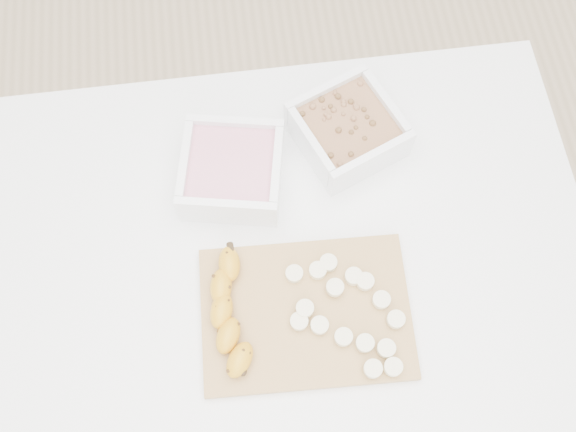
{
  "coord_description": "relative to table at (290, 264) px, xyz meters",
  "views": [
    {
      "loc": [
        -0.05,
        -0.34,
        1.75
      ],
      "look_at": [
        0.0,
        0.03,
        0.81
      ],
      "focal_mm": 40.0,
      "sensor_mm": 36.0,
      "label": 1
    }
  ],
  "objects": [
    {
      "name": "cutting_board",
      "position": [
        0.01,
        -0.12,
        0.1
      ],
      "size": [
        0.34,
        0.25,
        0.01
      ],
      "primitive_type": "cube",
      "rotation": [
        0.0,
        0.0,
        -0.04
      ],
      "color": "tan",
      "rests_on": "table"
    },
    {
      "name": "ground",
      "position": [
        0.0,
        0.0,
        -0.65
      ],
      "size": [
        3.5,
        3.5,
        0.0
      ],
      "primitive_type": "plane",
      "color": "#C6AD89",
      "rests_on": "ground"
    },
    {
      "name": "banana",
      "position": [
        -0.11,
        -0.11,
        0.13
      ],
      "size": [
        0.09,
        0.2,
        0.03
      ],
      "primitive_type": null,
      "rotation": [
        0.0,
        0.0,
        -0.19
      ],
      "color": "orange",
      "rests_on": "cutting_board"
    },
    {
      "name": "bowl_granola",
      "position": [
        0.12,
        0.18,
        0.13
      ],
      "size": [
        0.21,
        0.21,
        0.07
      ],
      "color": "white",
      "rests_on": "table"
    },
    {
      "name": "bowl_yogurt",
      "position": [
        -0.08,
        0.13,
        0.13
      ],
      "size": [
        0.19,
        0.19,
        0.08
      ],
      "color": "white",
      "rests_on": "table"
    },
    {
      "name": "table",
      "position": [
        0.0,
        0.0,
        0.0
      ],
      "size": [
        1.0,
        0.7,
        0.75
      ],
      "color": "white",
      "rests_on": "ground"
    },
    {
      "name": "banana_slices",
      "position": [
        0.07,
        -0.12,
        0.12
      ],
      "size": [
        0.18,
        0.2,
        0.02
      ],
      "color": "#FBF0C0",
      "rests_on": "cutting_board"
    }
  ]
}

